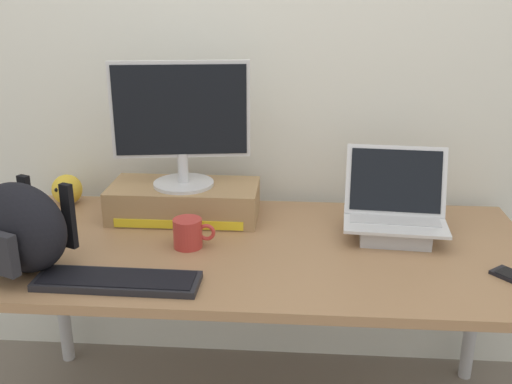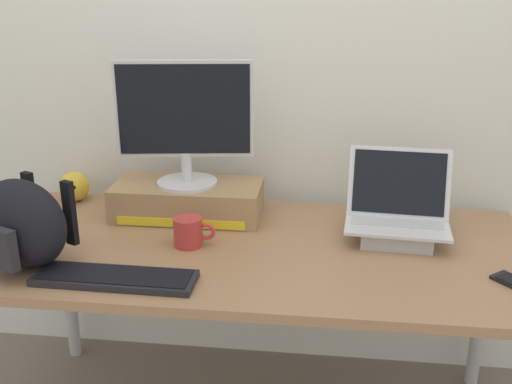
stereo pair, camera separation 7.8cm
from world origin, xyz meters
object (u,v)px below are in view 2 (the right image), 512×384
(toner_box_yellow, at_px, (188,200))
(desktop_monitor, at_px, (185,121))
(plush_toy, at_px, (74,187))
(coffee_mug, at_px, (189,232))
(messenger_backpack, at_px, (21,224))
(external_keyboard, at_px, (115,278))
(open_laptop, at_px, (397,222))

(toner_box_yellow, bearing_deg, desktop_monitor, -78.82)
(toner_box_yellow, relative_size, plush_toy, 4.61)
(desktop_monitor, distance_m, coffee_mug, 0.39)
(messenger_backpack, bearing_deg, plush_toy, 121.29)
(desktop_monitor, distance_m, messenger_backpack, 0.62)
(external_keyboard, distance_m, plush_toy, 0.71)
(coffee_mug, relative_size, plush_toy, 1.18)
(open_laptop, xyz_separation_m, coffee_mug, (-0.66, -0.13, -0.01))
(external_keyboard, xyz_separation_m, messenger_backpack, (-0.29, 0.07, 0.12))
(toner_box_yellow, bearing_deg, coffee_mug, -76.51)
(desktop_monitor, xyz_separation_m, external_keyboard, (-0.09, -0.51, -0.33))
(external_keyboard, height_order, messenger_backpack, messenger_backpack)
(plush_toy, bearing_deg, toner_box_yellow, -12.01)
(plush_toy, bearing_deg, external_keyboard, -58.60)
(desktop_monitor, distance_m, open_laptop, 0.78)
(desktop_monitor, height_order, external_keyboard, desktop_monitor)
(toner_box_yellow, distance_m, external_keyboard, 0.52)
(external_keyboard, bearing_deg, open_laptop, 26.89)
(external_keyboard, bearing_deg, desktop_monitor, 80.55)
(open_laptop, height_order, external_keyboard, open_laptop)
(external_keyboard, height_order, plush_toy, plush_toy)
(messenger_backpack, distance_m, coffee_mug, 0.49)
(desktop_monitor, bearing_deg, plush_toy, 159.89)
(open_laptop, height_order, coffee_mug, open_laptop)
(toner_box_yellow, relative_size, external_keyboard, 1.13)
(toner_box_yellow, height_order, desktop_monitor, desktop_monitor)
(toner_box_yellow, xyz_separation_m, open_laptop, (0.72, -0.12, -0.00))
(messenger_backpack, bearing_deg, toner_box_yellow, 71.92)
(toner_box_yellow, bearing_deg, external_keyboard, -100.39)
(desktop_monitor, bearing_deg, toner_box_yellow, 93.20)
(toner_box_yellow, height_order, external_keyboard, toner_box_yellow)
(toner_box_yellow, distance_m, open_laptop, 0.73)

